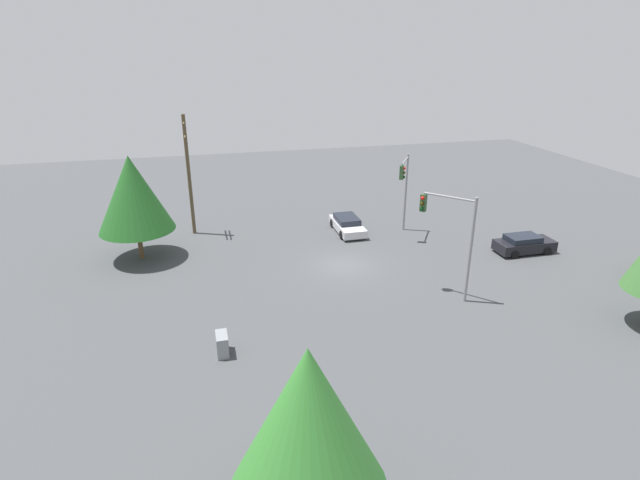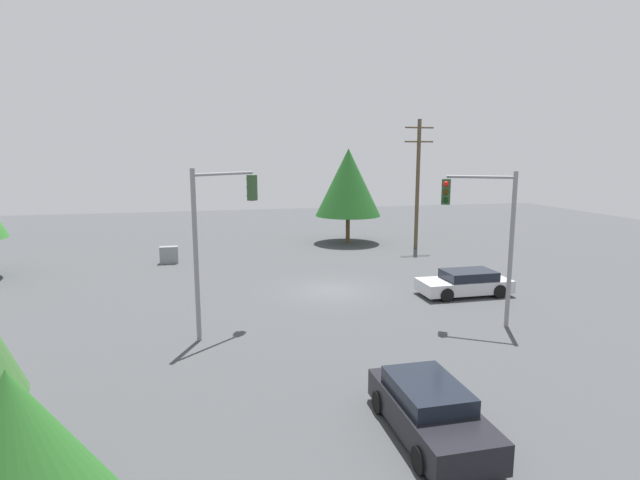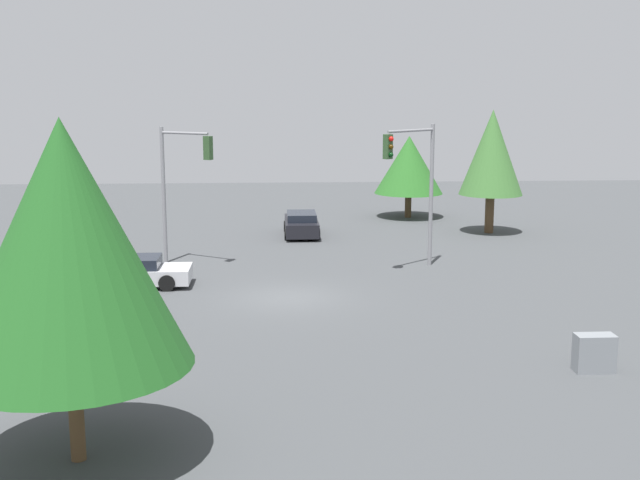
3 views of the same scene
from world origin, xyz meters
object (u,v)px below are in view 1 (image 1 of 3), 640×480
object	(u,v)px
sedan_dark	(524,244)
traffic_signal_cross	(452,228)
electrical_cabinet	(222,344)
sedan_silver	(347,224)
traffic_signal_main	(404,183)

from	to	relation	value
sedan_dark	traffic_signal_cross	xyz separation A→B (m)	(-4.77, 8.84, 3.77)
sedan_dark	electrical_cabinet	distance (m)	23.82
sedan_dark	traffic_signal_cross	size ratio (longest dim) A/B	0.67
sedan_silver	traffic_signal_main	size ratio (longest dim) A/B	0.72
traffic_signal_main	traffic_signal_cross	world-z (taller)	traffic_signal_cross
electrical_cabinet	sedan_silver	bearing A→B (deg)	-36.58
sedan_silver	traffic_signal_cross	bearing A→B (deg)	101.90
traffic_signal_main	electrical_cabinet	bearing A→B (deg)	-15.95
traffic_signal_cross	electrical_cabinet	size ratio (longest dim) A/B	5.74
sedan_dark	traffic_signal_main	xyz separation A→B (m)	(5.75, 7.30, 3.63)
electrical_cabinet	traffic_signal_cross	bearing A→B (deg)	-78.10
sedan_silver	traffic_signal_main	xyz separation A→B (m)	(-1.62, -4.10, 3.67)
sedan_dark	traffic_signal_main	bearing A→B (deg)	-128.24
sedan_silver	traffic_signal_cross	size ratio (longest dim) A/B	0.70
sedan_dark	sedan_silver	size ratio (longest dim) A/B	0.95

